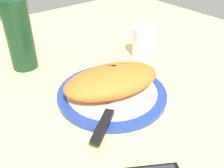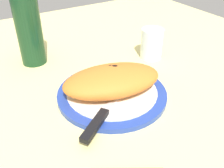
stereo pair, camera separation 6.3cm
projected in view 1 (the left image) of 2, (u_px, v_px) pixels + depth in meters
ground_plane at (112, 100)px, 66.08cm from camera, size 150.00×150.00×3.00cm
plate at (112, 93)px, 64.83cm from camera, size 27.83×27.83×1.62cm
calzone at (112, 79)px, 63.13cm from camera, size 27.00×18.61×6.16cm
fork at (94, 85)px, 66.31cm from camera, size 17.81×2.25×0.40cm
knife at (108, 116)px, 55.27cm from camera, size 20.89×15.40×1.20cm
water_glass at (143, 44)px, 82.05cm from camera, size 6.99×6.99×9.62cm
wine_bottle at (18, 30)px, 71.56cm from camera, size 7.52×7.52×28.13cm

